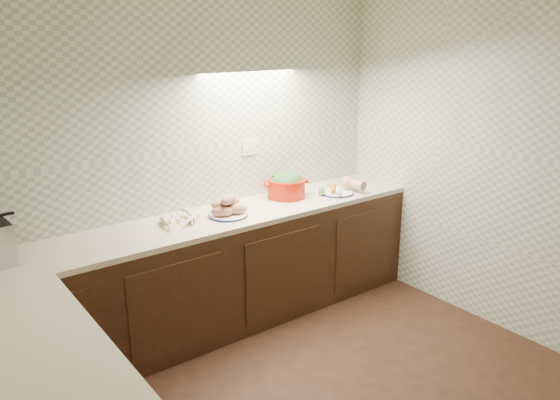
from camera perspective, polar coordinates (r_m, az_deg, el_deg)
room at (r=2.72m, az=8.20°, el=4.30°), size 3.60×3.60×2.60m
counter at (r=3.33m, az=-10.18°, el=-15.34°), size 3.60×3.60×0.90m
parsnip_pile at (r=3.99m, az=-10.10°, el=-2.01°), size 0.36×0.37×0.08m
sweet_potato_plate at (r=4.10m, az=-5.52°, el=-0.84°), size 0.30×0.30×0.17m
onion_bowl at (r=4.26m, az=-5.93°, el=-0.54°), size 0.13×0.13×0.10m
dutch_oven at (r=4.54m, az=0.67°, el=1.58°), size 0.39×0.38×0.22m
veg_plate at (r=4.72m, az=6.45°, el=1.35°), size 0.39×0.29×0.13m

